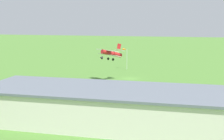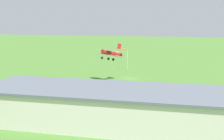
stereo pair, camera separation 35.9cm
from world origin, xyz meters
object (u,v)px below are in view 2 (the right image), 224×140
Objects in this scene: person_by_parked_cars at (206,104)px; person_walking_on_apron at (49,93)px; person_beside_truck at (38,95)px; biplane at (111,53)px; person_near_hangar_door at (197,98)px; car_silver at (27,92)px; hangar at (100,105)px; person_watching_takeoff at (71,90)px; windsock at (126,51)px.

person_by_parked_cars is 30.73m from person_walking_on_apron.
person_walking_on_apron is (30.71, -1.27, -0.02)m from person_by_parked_cars.
person_by_parked_cars is at bearing -178.65° from person_beside_truck.
biplane is at bearing -115.22° from person_walking_on_apron.
person_by_parked_cars is 1.03× the size of person_walking_on_apron.
person_by_parked_cars is at bearing 108.82° from person_near_hangar_door.
person_near_hangar_door reaches higher than person_by_parked_cars.
biplane is 23.69m from car_silver.
person_near_hangar_door is (-20.77, 14.90, -6.38)m from biplane.
hangar is at bearing 37.37° from person_by_parked_cars.
biplane reaches higher than person_near_hangar_door.
person_walking_on_apron is at bearing 45.49° from person_watching_takeoff.
hangar reaches higher than person_walking_on_apron.
car_silver is 9.00m from person_watching_takeoff.
person_by_parked_cars is (-35.35, 0.55, -0.06)m from car_silver.
person_beside_truck is at bearing 157.71° from car_silver.
car_silver is at bearing 54.96° from biplane.
windsock is (-9.41, -40.59, 4.99)m from person_beside_truck.
person_beside_truck is 2.49m from person_walking_on_apron.
windsock is at bearing -103.06° from person_beside_truck.
person_watching_takeoff is (-7.99, -4.13, 0.02)m from car_silver.
person_by_parked_cars is (-22.24, 19.24, -6.41)m from biplane.
hangar is at bearing 48.78° from person_near_hangar_door.
biplane is 4.60× the size of person_walking_on_apron.
person_near_hangar_door is at bearing -71.18° from person_by_parked_cars.
person_watching_takeoff is 1.11× the size of person_walking_on_apron.
person_watching_takeoff is 1.10× the size of person_beside_truck.
car_silver is at bearing 6.38° from person_near_hangar_door.
hangar is at bearing 101.30° from biplane.
windsock is at bearing -107.80° from car_silver.
car_silver is 3.45m from person_beside_truck.
windsock is at bearing -60.28° from person_by_parked_cars.
person_watching_takeoff is 7.26m from person_beside_truck.
person_near_hangar_door is (-25.87, 0.34, -0.04)m from person_watching_takeoff.
person_near_hangar_door is 29.39m from person_walking_on_apron.
person_by_parked_cars is at bearing -142.63° from hangar.
hangar is 32.36m from biplane.
person_near_hangar_door is at bearing -131.22° from hangar.
person_watching_takeoff reaches higher than person_near_hangar_door.
hangar is 5.52× the size of windsock.
biplane is 16.68m from person_watching_takeoff.
person_by_parked_cars is (-27.35, 4.68, -0.07)m from person_watching_takeoff.
person_by_parked_cars is at bearing 170.28° from person_watching_takeoff.
person_walking_on_apron is (-4.64, -0.72, -0.08)m from car_silver.
person_watching_takeoff reaches higher than person_beside_truck.
car_silver is at bearing -33.33° from hangar.
hangar is at bearing 144.76° from person_beside_truck.
person_near_hangar_door is at bearing -174.01° from person_walking_on_apron.
person_walking_on_apron is at bearing -2.37° from person_by_parked_cars.
person_near_hangar_door is 0.25× the size of windsock.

